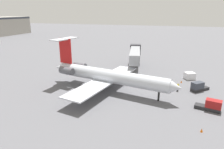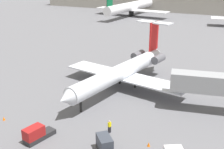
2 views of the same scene
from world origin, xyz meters
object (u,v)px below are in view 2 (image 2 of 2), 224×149
Objects in this scene: traffic_cone_far at (4,118)px; parked_airliner_west_end at (131,7)px; baggage_tug_lead at (36,134)px; baggage_tug_trailing at (105,147)px; regional_jet at (124,70)px; ground_crew_marshaller at (110,126)px; traffic_cone_mid at (149,144)px.

parked_airliner_west_end is at bearing 101.15° from traffic_cone_far.
baggage_tug_lead and baggage_tug_trailing have the same top height.
baggage_tug_lead is 1.09× the size of baggage_tug_trailing.
baggage_tug_lead is at bearing -171.74° from baggage_tug_trailing.
baggage_tug_lead is 0.10× the size of parked_airliner_west_end.
parked_airliner_west_end is (-28.79, 76.09, 0.96)m from regional_jet.
baggage_tug_lead reaches higher than traffic_cone_far.
traffic_cone_far is (-14.41, -3.35, -0.58)m from ground_crew_marshaller.
regional_jet is 15.00m from ground_crew_marshaller.
traffic_cone_mid is (12.57, 4.54, -0.56)m from baggage_tug_lead.
traffic_cone_far is at bearing -120.43° from regional_jet.
ground_crew_marshaller is at bearing -70.00° from parked_airliner_west_end.
baggage_tug_trailing is at bearing -2.51° from traffic_cone_far.
regional_jet is 6.78× the size of baggage_tug_lead.
baggage_tug_lead is 99.07m from parked_airliner_west_end.
baggage_tug_lead is at bearing -143.52° from ground_crew_marshaller.
baggage_tug_trailing is at bearing 8.26° from baggage_tug_lead.
traffic_cone_mid is at bearing -57.68° from regional_jet.
traffic_cone_far is 0.01× the size of parked_airliner_west_end.
traffic_cone_far is at bearing -78.85° from parked_airliner_west_end.
regional_jet is 51.92× the size of traffic_cone_far.
regional_jet is 7.40× the size of baggage_tug_trailing.
ground_crew_marshaller is 0.44× the size of baggage_tug_trailing.
traffic_cone_mid is at bearing -7.93° from ground_crew_marshaller.
regional_jet is 19.92m from baggage_tug_lead.
baggage_tug_lead is (-3.09, -19.53, -2.40)m from regional_jet.
regional_jet is 20.61m from traffic_cone_far.
traffic_cone_far is 95.56m from parked_airliner_west_end.
traffic_cone_far is at bearing 164.99° from baggage_tug_lead.
parked_airliner_west_end reaches higher than baggage_tug_lead.
ground_crew_marshaller is 3.07× the size of traffic_cone_mid.
parked_airliner_west_end reaches higher than traffic_cone_mid.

